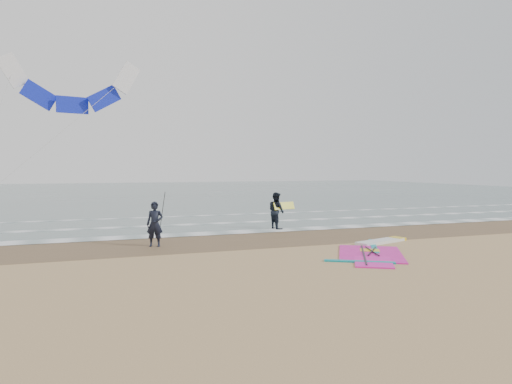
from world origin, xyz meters
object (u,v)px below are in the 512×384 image
object	(u,v)px
person_walking	(276,211)
windsurf_rig	(375,250)
surf_kite	(72,90)
person_standing	(155,224)

from	to	relation	value
person_walking	windsurf_rig	bearing A→B (deg)	176.82
windsurf_rig	surf_kite	xyz separation A→B (m)	(-11.32, 10.17, 7.18)
person_standing	person_walking	world-z (taller)	person_walking
surf_kite	person_standing	bearing A→B (deg)	-62.19
person_standing	person_walking	distance (m)	7.46
person_walking	surf_kite	size ratio (longest dim) A/B	0.24
person_standing	surf_kite	world-z (taller)	surf_kite
windsurf_rig	person_standing	bearing A→B (deg)	154.27
windsurf_rig	person_walking	bearing A→B (deg)	100.20
person_walking	surf_kite	xyz separation A→B (m)	(-10.03, 3.05, 6.24)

